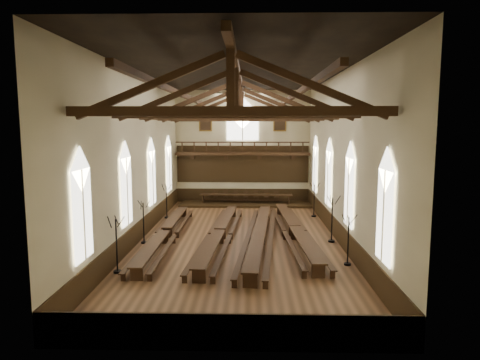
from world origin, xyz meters
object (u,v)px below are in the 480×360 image
object	(u,v)px
refectory_row_b	(220,232)
refectory_row_d	(295,229)
candelabrum_right_mid	(332,228)
candelabrum_right_far	(314,206)
candelabrum_left_far	(167,208)
refectory_row_c	(260,233)
candelabrum_right_near	(348,250)
candelabrum_left_mid	(144,230)
high_table	(246,196)
candelabrum_left_near	(117,256)
dais	(246,204)
refectory_row_a	(165,232)

from	to	relation	value
refectory_row_b	refectory_row_d	xyz separation A→B (m)	(4.55, 0.86, 0.02)
candelabrum_right_mid	candelabrum_right_far	bearing A→B (deg)	90.00
refectory_row_b	candelabrum_left_far	size ratio (longest dim) A/B	5.61
refectory_row_c	candelabrum_right_near	world-z (taller)	candelabrum_right_near
refectory_row_d	candelabrum_left_mid	size ratio (longest dim) A/B	5.74
refectory_row_b	refectory_row_d	bearing A→B (deg)	10.66
high_table	candelabrum_right_mid	xyz separation A→B (m)	(5.23, -11.84, 0.03)
refectory_row_b	refectory_row_c	distance (m)	2.41
refectory_row_b	candelabrum_left_near	distance (m)	7.18
candelabrum_left_mid	candelabrum_left_far	distance (m)	6.93
dais	candelabrum_right_near	world-z (taller)	candelabrum_right_near
refectory_row_a	candelabrum_left_far	size ratio (longest dim) A/B	5.45
refectory_row_d	refectory_row_a	bearing A→B (deg)	-174.19
high_table	candelabrum_right_far	world-z (taller)	candelabrum_right_far
refectory_row_c	refectory_row_d	world-z (taller)	refectory_row_c
candelabrum_right_near	candelabrum_left_mid	bearing A→B (deg)	161.59
refectory_row_a	dais	size ratio (longest dim) A/B	1.24
candelabrum_left_near	candelabrum_right_near	size ratio (longest dim) A/B	1.07
refectory_row_a	candelabrum_right_near	size ratio (longest dim) A/B	5.52
refectory_row_d	candelabrum_left_mid	bearing A→B (deg)	-171.07
refectory_row_d	refectory_row_c	bearing A→B (deg)	-150.72
dais	candelabrum_left_near	bearing A→B (deg)	-108.59
candelabrum_right_mid	candelabrum_right_far	size ratio (longest dim) A/B	1.08
candelabrum_right_near	candelabrum_right_far	size ratio (longest dim) A/B	0.98
candelabrum_left_far	candelabrum_left_near	bearing A→B (deg)	-90.00
refectory_row_d	candelabrum_right_far	world-z (taller)	candelabrum_right_far
refectory_row_d	dais	size ratio (longest dim) A/B	1.29
high_table	candelabrum_right_far	bearing A→B (deg)	-41.95
refectory_row_a	candelabrum_left_far	world-z (taller)	candelabrum_left_far
refectory_row_c	high_table	bearing A→B (deg)	94.50
refectory_row_c	candelabrum_left_mid	distance (m)	6.84
refectory_row_a	candelabrum_right_mid	size ratio (longest dim) A/B	4.99
refectory_row_a	candelabrum_left_mid	distance (m)	1.33
candelabrum_left_near	candelabrum_right_near	distance (m)	11.19
dais	high_table	bearing A→B (deg)	0.00
refectory_row_c	high_table	distance (m)	12.22
candelabrum_right_far	candelabrum_left_mid	bearing A→B (deg)	-145.32
dais	refectory_row_d	bearing A→B (deg)	-74.13
candelabrum_left_far	candelabrum_right_near	world-z (taller)	candelabrum_left_far
refectory_row_c	candelabrum_right_far	distance (m)	8.62
candelabrum_right_mid	candelabrum_left_far	bearing A→B (deg)	150.12
refectory_row_a	refectory_row_b	world-z (taller)	refectory_row_b
refectory_row_c	candelabrum_right_mid	distance (m)	4.29
high_table	candelabrum_left_far	size ratio (longest dim) A/B	3.12
candelabrum_left_near	candelabrum_right_mid	world-z (taller)	candelabrum_right_mid
refectory_row_a	candelabrum_right_far	bearing A→B (deg)	35.38
refectory_row_d	candelabrum_right_mid	distance (m)	2.30
dais	candelabrum_right_near	size ratio (longest dim) A/B	4.45
refectory_row_a	high_table	xyz separation A→B (m)	(4.72, 11.76, 0.31)
refectory_row_d	candelabrum_left_near	world-z (taller)	candelabrum_left_near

